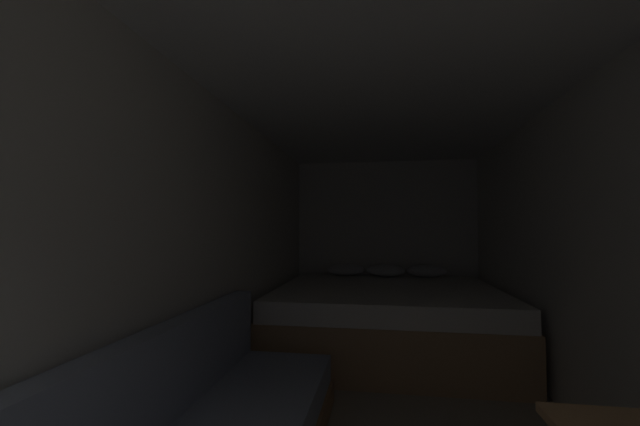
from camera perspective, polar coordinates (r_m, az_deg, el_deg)
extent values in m
cube|color=silver|center=(5.07, 9.73, -4.30)|extent=(2.40, 0.05, 2.12)
cube|color=silver|center=(2.66, -15.91, -5.93)|extent=(0.05, 5.27, 2.12)
cube|color=silver|center=(2.71, 36.24, -5.49)|extent=(0.05, 5.27, 2.12)
cube|color=white|center=(2.58, 10.23, 18.45)|extent=(2.40, 5.27, 0.05)
cube|color=tan|center=(4.09, 9.99, -16.47)|extent=(2.18, 2.06, 0.46)
cube|color=white|center=(4.02, 9.96, -12.01)|extent=(2.14, 2.02, 0.18)
ellipsoid|color=white|center=(4.82, 3.90, -8.46)|extent=(0.46, 0.34, 0.15)
ellipsoid|color=white|center=(4.83, 15.68, -8.36)|extent=(0.46, 0.34, 0.15)
ellipsoid|color=white|center=(4.80, 9.80, -8.45)|extent=(0.46, 0.34, 0.15)
cube|color=#99A3B7|center=(1.97, -24.65, -22.34)|extent=(0.12, 2.37, 0.43)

